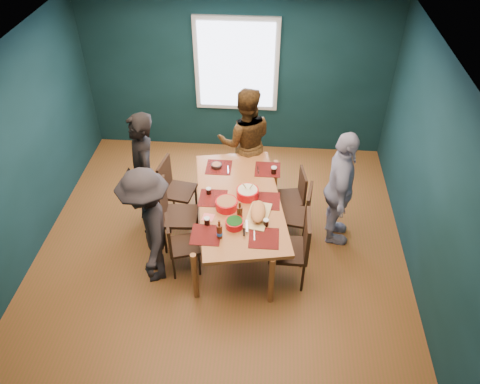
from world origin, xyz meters
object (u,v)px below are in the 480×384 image
Objects in this scene: chair_right_mid at (300,212)px; dining_table at (239,204)px; person_near_left at (148,227)px; bowl_herbs at (234,223)px; cutting_board at (258,213)px; chair_right_near at (297,245)px; chair_left_mid at (172,211)px; person_right at (340,190)px; chair_left_near at (177,242)px; person_far_left at (144,175)px; bowl_salad at (227,204)px; person_back at (245,142)px; bowl_dumpling at (248,193)px; chair_left_far at (172,185)px; chair_right_far at (295,193)px.

dining_table is at bearing -162.37° from chair_right_mid.
person_near_left reaches higher than bowl_herbs.
person_near_left reaches higher than cutting_board.
chair_right_mid reaches higher than bowl_herbs.
cutting_board is (-0.49, 0.27, 0.25)m from chair_right_near.
chair_right_near is 0.80m from bowl_herbs.
chair_left_mid is at bearing 173.51° from dining_table.
person_right reaches higher than chair_left_mid.
person_far_left reaches higher than chair_left_near.
chair_left_mid is 0.56× the size of person_far_left.
cutting_board is (0.40, -0.14, 0.00)m from bowl_salad.
dining_table is 1.33m from person_right.
person_back is 1.59m from cutting_board.
person_right is at bearing 7.70° from bowl_dumpling.
person_far_left is 2.61m from person_right.
dining_table is 2.20× the size of chair_left_mid.
dining_table is 1.24× the size of person_far_left.
bowl_herbs is (-0.01, -1.76, -0.02)m from person_back.
bowl_dumpling is at bearing 24.64° from dining_table.
dining_table is at bearing 139.56° from cutting_board.
person_far_left is 1.67m from cutting_board.
chair_left_far reaches higher than chair_right_far.
person_near_left reaches higher than chair_left_far.
cutting_board is at bearing -60.88° from dining_table.
person_back is at bearing 89.73° from bowl_herbs.
chair_right_far is 1.36m from bowl_herbs.
bowl_dumpling is (-0.70, -0.05, 0.32)m from chair_right_mid.
cutting_board is (-0.55, -0.43, 0.32)m from chair_right_mid.
person_far_left is 1.62m from person_back.
person_right reaches higher than bowl_dumpling.
chair_right_near is at bearing -18.60° from cutting_board.
cutting_board is at bearing 46.23° from person_far_left.
person_back is at bearing 109.57° from cutting_board.
person_right reaches higher than chair_right_near.
person_far_left is at bearing 171.55° from bowl_dumpling.
cutting_board is at bearing -23.82° from chair_left_far.
person_near_left reaches higher than bowl_dumpling.
chair_right_near is at bearing 44.26° from person_far_left.
chair_left_mid is 1.71m from chair_right_near.
chair_right_near is (-0.06, -0.69, 0.07)m from chair_right_mid.
bowl_herbs is at bearing -68.89° from bowl_salad.
chair_left_near reaches higher than dining_table.
person_right is 2.60× the size of cutting_board.
bowl_salad is (0.90, 0.46, 0.04)m from person_near_left.
person_near_left is 1.04m from bowl_herbs.
chair_right_far is at bearing 62.60° from person_right.
person_back reaches higher than person_near_left.
chair_right_far is at bearing 54.02° from bowl_herbs.
chair_right_far is 1.07m from cutting_board.
bowl_herbs is at bearing 80.41° from person_near_left.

